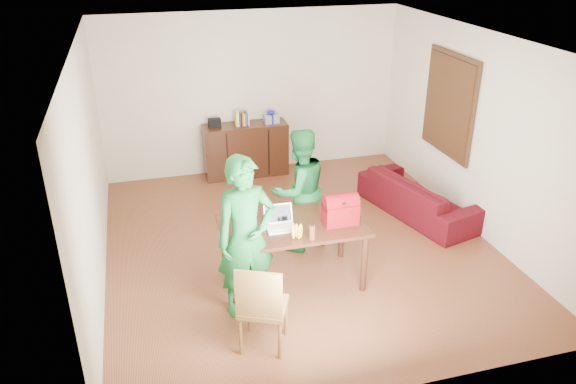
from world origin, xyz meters
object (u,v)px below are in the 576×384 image
object	(u,v)px
bottle	(312,231)
table	(293,232)
person_far	(299,190)
sofa	(418,196)
chair	(263,322)
person_near	(246,238)
laptop	(281,225)
red_bag	(340,212)

from	to	relation	value
bottle	table	bearing A→B (deg)	106.12
table	person_far	world-z (taller)	person_far
bottle	sofa	size ratio (longest dim) A/B	0.10
table	bottle	bearing A→B (deg)	-73.00
chair	sofa	size ratio (longest dim) A/B	0.52
person_far	bottle	xyz separation A→B (m)	(-0.20, -1.16, 0.06)
bottle	person_far	bearing A→B (deg)	80.40
person_near	laptop	world-z (taller)	person_near
person_near	sofa	bearing A→B (deg)	17.36
chair	sofa	xyz separation A→B (m)	(2.86, 2.22, -0.01)
person_near	bottle	size ratio (longest dim) A/B	9.47
table	red_bag	world-z (taller)	red_bag
bottle	person_near	bearing A→B (deg)	-179.62
sofa	bottle	bearing A→B (deg)	111.29
person_near	person_far	distance (m)	1.49
table	bottle	distance (m)	0.44
person_near	laptop	xyz separation A→B (m)	(0.47, 0.32, -0.09)
person_near	laptop	distance (m)	0.57
laptop	bottle	xyz separation A→B (m)	(0.27, -0.31, 0.05)
person_near	sofa	world-z (taller)	person_near
chair	red_bag	size ratio (longest dim) A/B	2.55
chair	sofa	world-z (taller)	chair
chair	red_bag	distance (m)	1.58
person_near	red_bag	world-z (taller)	person_near
person_near	table	bearing A→B (deg)	20.59
chair	person_near	world-z (taller)	person_near
chair	red_bag	bearing A→B (deg)	63.50
table	laptop	bearing A→B (deg)	-154.78
person_far	red_bag	world-z (taller)	person_far
chair	laptop	xyz separation A→B (m)	(0.44, 0.96, 0.53)
red_bag	sofa	xyz separation A→B (m)	(1.73, 1.31, -0.64)
person_far	bottle	distance (m)	1.17
laptop	red_bag	size ratio (longest dim) A/B	0.85
sofa	chair	bearing A→B (deg)	112.87
chair	red_bag	world-z (taller)	red_bag
person_far	person_near	bearing A→B (deg)	33.64
sofa	laptop	bearing A→B (deg)	102.65
person_far	sofa	distance (m)	2.07
laptop	red_bag	bearing A→B (deg)	-2.77
red_bag	person_far	bearing A→B (deg)	103.95
table	red_bag	bearing A→B (deg)	-11.85
chair	sofa	bearing A→B (deg)	62.55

